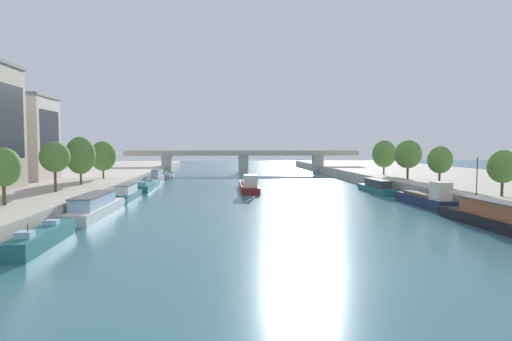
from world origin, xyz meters
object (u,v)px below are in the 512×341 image
tree_right_midway (408,154)px  moored_boat_left_second (147,186)px  moored_boat_left_upstream (95,206)px  tree_left_far (55,157)px  tree_right_distant (384,154)px  tree_left_end_of_row (3,167)px  lamppost_right_bank (477,174)px  tree_left_nearest (80,155)px  bridge_far (243,158)px  tree_right_far (440,160)px  moored_boat_left_gap_after (157,176)px  moored_boat_right_upstream (426,199)px  moored_boat_right_far (495,217)px  barge_midriver (249,185)px  moored_boat_left_downstream (42,237)px  moored_boat_left_midway (166,175)px  moored_boat_left_far (128,193)px  tree_left_third (103,156)px  moored_boat_right_near (377,187)px  tree_right_second (503,167)px

tree_right_midway → moored_boat_left_second: bearing=171.3°
moored_boat_left_upstream → tree_left_far: (-6.73, 6.29, 5.51)m
tree_right_distant → tree_left_end_of_row: bearing=-143.6°
tree_right_midway → lamppost_right_bank: 25.42m
tree_left_nearest → bridge_far: bearing=65.6°
moored_boat_left_upstream → bridge_far: (20.75, 76.90, 3.20)m
moored_boat_left_second → tree_right_far: (45.98, -19.79, 5.32)m
moored_boat_left_gap_after → tree_right_far: tree_right_far is taller
moored_boat_right_upstream → tree_left_end_of_row: (-48.41, -10.18, 4.86)m
moored_boat_right_far → tree_right_far: (5.58, 21.58, 4.80)m
moored_boat_right_upstream → tree_left_nearest: 49.90m
tree_right_distant → moored_boat_left_gap_after: bearing=165.1°
tree_right_far → tree_right_distant: 23.27m
barge_midriver → lamppost_right_bank: bearing=-48.1°
moored_boat_left_downstream → bridge_far: 94.11m
tree_left_end_of_row → lamppost_right_bank: bearing=4.5°
moored_boat_left_midway → lamppost_right_bank: (44.32, -61.65, 4.12)m
tree_left_end_of_row → moored_boat_left_far: bearing=70.5°
moored_boat_right_far → tree_left_end_of_row: tree_left_end_of_row is taller
moored_boat_right_upstream → tree_right_far: tree_right_far is taller
tree_left_third → tree_right_far: size_ratio=1.15×
barge_midriver → moored_boat_left_far: 21.95m
moored_boat_left_midway → tree_left_far: bearing=-97.4°
moored_boat_left_midway → tree_right_midway: bearing=-37.8°
moored_boat_left_far → tree_right_midway: tree_right_midway is taller
moored_boat_left_gap_after → tree_left_third: size_ratio=1.54×
moored_boat_left_gap_after → tree_left_nearest: size_ratio=1.42×
moored_boat_left_gap_after → tree_right_distant: 48.86m
moored_boat_right_near → tree_right_midway: tree_right_midway is taller
moored_boat_left_far → lamppost_right_bank: lamppost_right_bank is taller
tree_right_far → tree_right_midway: (0.75, 12.64, 0.56)m
barge_midriver → moored_boat_right_far: 42.98m
moored_boat_left_far → tree_right_second: tree_right_second is taller
moored_boat_left_second → tree_right_midway: (46.73, -7.15, 5.88)m
tree_left_nearest → tree_right_distant: size_ratio=1.04×
tree_left_far → moored_boat_right_near: bearing=17.1°
tree_right_distant → tree_left_nearest: bearing=-161.8°
tree_right_far → tree_right_midway: bearing=86.6°
moored_boat_left_far → moored_boat_left_second: 15.37m
tree_right_far → lamppost_right_bank: tree_right_far is taller
moored_boat_left_far → moored_boat_left_second: size_ratio=0.69×
tree_left_far → tree_left_third: 22.62m
tree_left_far → moored_boat_right_far: bearing=-19.9°
moored_boat_left_upstream → tree_right_distant: tree_right_distant is taller
moored_boat_left_downstream → moored_boat_right_near: moored_boat_left_downstream is taller
barge_midriver → moored_boat_left_upstream: size_ratio=1.11×
moored_boat_left_gap_after → bridge_far: bridge_far is taller
barge_midriver → lamppost_right_bank: size_ratio=3.82×
moored_boat_left_gap_after → tree_right_second: (46.98, -49.22, 4.46)m
tree_left_end_of_row → moored_boat_left_downstream: bearing=-51.0°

